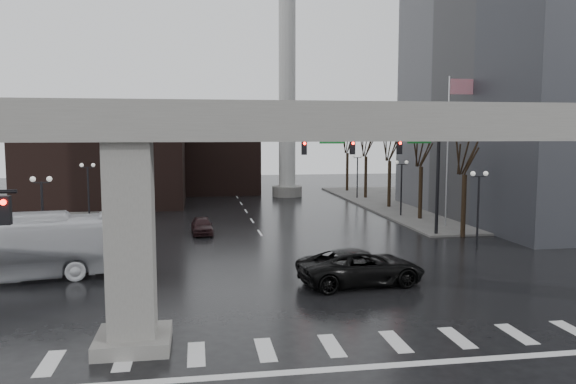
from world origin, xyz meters
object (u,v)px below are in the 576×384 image
at_px(signal_mast_arm, 388,157).
at_px(pickup_truck, 361,267).
at_px(city_bus, 9,248).
at_px(far_car, 202,225).

height_order(signal_mast_arm, pickup_truck, signal_mast_arm).
xyz_separation_m(signal_mast_arm, city_bus, (-23.26, -8.37, -4.13)).
relative_size(city_bus, far_car, 3.19).
bearing_deg(pickup_truck, city_bus, 71.52).
height_order(city_bus, far_car, city_bus).
distance_m(pickup_truck, city_bus, 18.08).
bearing_deg(signal_mast_arm, pickup_truck, -114.82).
bearing_deg(far_car, city_bus, -132.88).
relative_size(signal_mast_arm, city_bus, 1.00).
relative_size(pickup_truck, far_car, 1.68).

